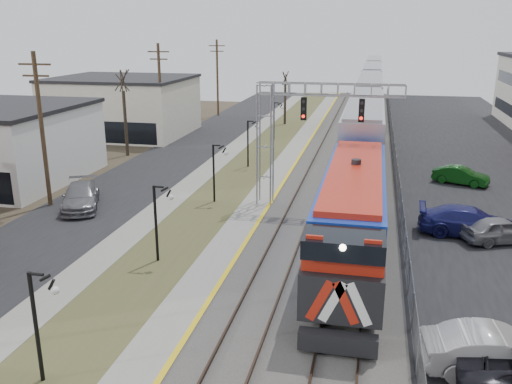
% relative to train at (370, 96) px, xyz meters
% --- Properties ---
extents(street_west, '(7.00, 120.00, 0.04)m').
position_rel_train_xyz_m(street_west, '(-17.00, -32.24, -2.92)').
color(street_west, black).
rests_on(street_west, ground).
extents(sidewalk, '(2.00, 120.00, 0.08)m').
position_rel_train_xyz_m(sidewalk, '(-12.50, -32.24, -2.90)').
color(sidewalk, gray).
rests_on(sidewalk, ground).
extents(grass_median, '(4.00, 120.00, 0.06)m').
position_rel_train_xyz_m(grass_median, '(-9.50, -32.24, -2.91)').
color(grass_median, '#464826').
rests_on(grass_median, ground).
extents(platform, '(2.00, 120.00, 0.24)m').
position_rel_train_xyz_m(platform, '(-6.50, -32.24, -2.82)').
color(platform, gray).
rests_on(platform, ground).
extents(ballast_bed, '(8.00, 120.00, 0.20)m').
position_rel_train_xyz_m(ballast_bed, '(-1.50, -32.24, -2.84)').
color(ballast_bed, '#595651').
rests_on(ballast_bed, ground).
extents(parking_lot, '(16.00, 120.00, 0.04)m').
position_rel_train_xyz_m(parking_lot, '(10.50, -32.24, -2.92)').
color(parking_lot, black).
rests_on(parking_lot, ground).
extents(platform_edge, '(0.24, 120.00, 0.01)m').
position_rel_train_xyz_m(platform_edge, '(-5.62, -32.24, -2.69)').
color(platform_edge, gold).
rests_on(platform_edge, platform).
extents(track_near, '(1.58, 120.00, 0.15)m').
position_rel_train_xyz_m(track_near, '(-3.50, -32.24, -2.66)').
color(track_near, '#2D2119').
rests_on(track_near, ballast_bed).
extents(track_far, '(1.58, 120.00, 0.15)m').
position_rel_train_xyz_m(track_far, '(-0.00, -32.24, -2.66)').
color(track_far, '#2D2119').
rests_on(track_far, ballast_bed).
extents(train, '(3.00, 108.65, 5.33)m').
position_rel_train_xyz_m(train, '(0.00, 0.00, 0.00)').
color(train, '#1434A2').
rests_on(train, ground).
extents(signal_gantry, '(9.00, 1.07, 8.15)m').
position_rel_train_xyz_m(signal_gantry, '(-4.28, -39.25, 2.65)').
color(signal_gantry, gray).
rests_on(signal_gantry, ground).
extents(lampposts, '(0.14, 62.14, 4.00)m').
position_rel_train_xyz_m(lampposts, '(-9.50, -48.96, -0.94)').
color(lampposts, black).
rests_on(lampposts, ground).
extents(utility_poles, '(0.28, 80.28, 10.00)m').
position_rel_train_xyz_m(utility_poles, '(-20.00, -42.24, 2.06)').
color(utility_poles, '#4C3823').
rests_on(utility_poles, ground).
extents(fence, '(0.04, 120.00, 1.60)m').
position_rel_train_xyz_m(fence, '(2.70, -32.24, -2.14)').
color(fence, gray).
rests_on(fence, ground).
extents(bare_trees, '(12.30, 42.30, 5.95)m').
position_rel_train_xyz_m(bare_trees, '(-18.16, -28.33, -0.24)').
color(bare_trees, '#382D23').
rests_on(bare_trees, ground).
extents(car_lot_b, '(5.07, 2.15, 1.63)m').
position_rel_train_xyz_m(car_lot_b, '(5.32, -55.62, -2.13)').
color(car_lot_b, '#BBBBBB').
rests_on(car_lot_b, ground).
extents(car_lot_d, '(5.72, 2.58, 1.63)m').
position_rel_train_xyz_m(car_lot_d, '(6.41, -42.10, -2.13)').
color(car_lot_d, navy).
rests_on(car_lot_d, ground).
extents(car_lot_e, '(4.57, 3.15, 1.44)m').
position_rel_train_xyz_m(car_lot_e, '(7.92, -42.87, -2.22)').
color(car_lot_e, gray).
rests_on(car_lot_e, ground).
extents(car_lot_f, '(4.27, 2.77, 1.33)m').
position_rel_train_xyz_m(car_lot_f, '(7.42, -31.02, -2.27)').
color(car_lot_f, '#0E4611').
rests_on(car_lot_f, ground).
extents(car_street_b, '(4.22, 5.77, 1.55)m').
position_rel_train_xyz_m(car_street_b, '(-17.67, -42.34, -2.16)').
color(car_street_b, slate).
rests_on(car_street_b, ground).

